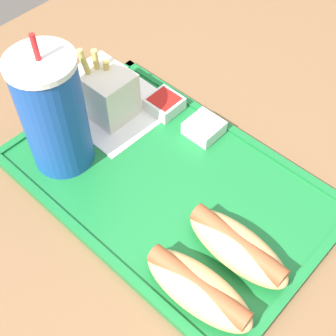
{
  "coord_description": "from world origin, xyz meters",
  "views": [
    {
      "loc": [
        -0.23,
        0.31,
        1.24
      ],
      "look_at": [
        0.03,
        0.03,
        0.74
      ],
      "focal_mm": 50.0,
      "sensor_mm": 36.0,
      "label": 1
    }
  ],
  "objects_px": {
    "hot_dog_far": "(198,289)",
    "fries_carton": "(106,92)",
    "soda_cup": "(53,113)",
    "hot_dog_near": "(237,246)",
    "sauce_cup_ketchup": "(164,104)",
    "sauce_cup_mayo": "(204,127)"
  },
  "relations": [
    {
      "from": "hot_dog_near",
      "to": "sauce_cup_ketchup",
      "type": "height_order",
      "value": "hot_dog_near"
    },
    {
      "from": "soda_cup",
      "to": "fries_carton",
      "type": "height_order",
      "value": "soda_cup"
    },
    {
      "from": "sauce_cup_mayo",
      "to": "fries_carton",
      "type": "bearing_deg",
      "value": 25.71
    },
    {
      "from": "hot_dog_near",
      "to": "sauce_cup_mayo",
      "type": "xyz_separation_m",
      "value": [
        0.16,
        -0.13,
        -0.01
      ]
    },
    {
      "from": "hot_dog_near",
      "to": "fries_carton",
      "type": "distance_m",
      "value": 0.31
    },
    {
      "from": "fries_carton",
      "to": "sauce_cup_ketchup",
      "type": "height_order",
      "value": "fries_carton"
    },
    {
      "from": "fries_carton",
      "to": "sauce_cup_mayo",
      "type": "distance_m",
      "value": 0.16
    },
    {
      "from": "sauce_cup_mayo",
      "to": "sauce_cup_ketchup",
      "type": "distance_m",
      "value": 0.08
    },
    {
      "from": "sauce_cup_ketchup",
      "to": "soda_cup",
      "type": "bearing_deg",
      "value": 76.48
    },
    {
      "from": "hot_dog_far",
      "to": "soda_cup",
      "type": "bearing_deg",
      "value": -6.33
    },
    {
      "from": "hot_dog_far",
      "to": "fries_carton",
      "type": "bearing_deg",
      "value": -24.31
    },
    {
      "from": "soda_cup",
      "to": "hot_dog_far",
      "type": "height_order",
      "value": "soda_cup"
    },
    {
      "from": "fries_carton",
      "to": "sauce_cup_ketchup",
      "type": "relative_size",
      "value": 2.44
    },
    {
      "from": "sauce_cup_ketchup",
      "to": "hot_dog_far",
      "type": "bearing_deg",
      "value": 140.2
    },
    {
      "from": "fries_carton",
      "to": "sauce_cup_ketchup",
      "type": "xyz_separation_m",
      "value": [
        -0.06,
        -0.06,
        -0.03
      ]
    },
    {
      "from": "fries_carton",
      "to": "soda_cup",
      "type": "bearing_deg",
      "value": 101.24
    },
    {
      "from": "soda_cup",
      "to": "sauce_cup_mayo",
      "type": "relative_size",
      "value": 4.3
    },
    {
      "from": "soda_cup",
      "to": "sauce_cup_mayo",
      "type": "bearing_deg",
      "value": -124.61
    },
    {
      "from": "hot_dog_far",
      "to": "hot_dog_near",
      "type": "xyz_separation_m",
      "value": [
        0.0,
        -0.07,
        0.0
      ]
    },
    {
      "from": "hot_dog_far",
      "to": "fries_carton",
      "type": "height_order",
      "value": "fries_carton"
    },
    {
      "from": "hot_dog_far",
      "to": "sauce_cup_ketchup",
      "type": "distance_m",
      "value": 0.31
    },
    {
      "from": "hot_dog_near",
      "to": "sauce_cup_mayo",
      "type": "height_order",
      "value": "hot_dog_near"
    }
  ]
}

